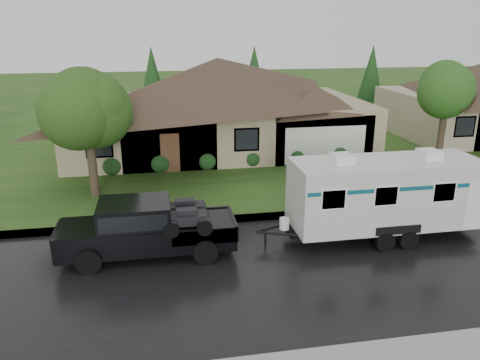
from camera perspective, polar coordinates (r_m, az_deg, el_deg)
The scene contains 10 objects.
ground at distance 17.14m, azimuth -3.06°, elevation -8.11°, with size 140.00×140.00×0.00m, color #264916.
road at distance 15.39m, azimuth -2.10°, elevation -11.37°, with size 140.00×8.00×0.01m, color black.
curb at distance 19.14m, azimuth -3.91°, elevation -4.95°, with size 140.00×0.50×0.15m, color gray.
lawn at distance 31.23m, azimuth -6.54°, elevation 4.21°, with size 140.00×26.00×0.15m, color #264916.
house_main at distance 29.65m, azimuth -2.13°, elevation 10.49°, with size 19.44×10.80×6.90m.
tree_left_green at distance 21.64m, azimuth -18.19°, elevation 8.24°, with size 3.51×3.51×5.80m.
tree_right_green at distance 29.52m, azimuth 23.96°, elevation 9.95°, with size 3.45×3.45×5.71m.
shrub_row at distance 25.80m, azimuth -1.28°, elevation 2.64°, with size 13.60×1.00×1.00m.
pickup_truck at distance 16.44m, azimuth -11.63°, elevation -5.59°, with size 5.96×2.26×1.99m.
travel_trailer at distance 18.11m, azimuth 17.27°, elevation -1.47°, with size 7.35×2.58×3.30m.
Camera 1 is at (-1.81, -15.25, 7.62)m, focal length 35.00 mm.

